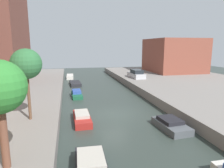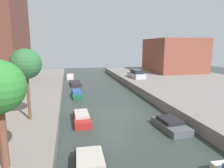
# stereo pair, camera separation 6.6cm
# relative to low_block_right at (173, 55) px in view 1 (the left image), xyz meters

# --- Properties ---
(ground_plane) EXTENTS (84.00, 84.00, 0.00)m
(ground_plane) POSITION_rel_low_block_right_xyz_m (-18.00, -21.45, -4.45)
(ground_plane) COLOR #2D3833
(low_block_right) EXTENTS (10.00, 10.97, 6.90)m
(low_block_right) POSITION_rel_low_block_right_xyz_m (0.00, 0.00, 0.00)
(low_block_right) COLOR brown
(low_block_right) RESTS_ON quay_right
(street_tree_2) EXTENTS (2.19, 2.19, 5.24)m
(street_tree_2) POSITION_rel_low_block_right_xyz_m (-25.05, -23.94, 0.66)
(street_tree_2) COLOR brown
(street_tree_2) RESTS_ON quay_left
(parked_car) EXTENTS (1.98, 4.43, 1.42)m
(parked_car) POSITION_rel_low_block_right_xyz_m (-10.62, -6.64, -2.86)
(parked_car) COLOR #B7B7BC
(parked_car) RESTS_ON quay_right
(moored_boat_left_1) EXTENTS (1.76, 3.71, 0.92)m
(moored_boat_left_1) POSITION_rel_low_block_right_xyz_m (-21.23, -29.96, -4.06)
(moored_boat_left_1) COLOR #232328
(moored_boat_left_1) RESTS_ON ground_plane
(moored_boat_left_2) EXTENTS (1.41, 3.74, 0.78)m
(moored_boat_left_2) POSITION_rel_low_block_right_xyz_m (-21.15, -22.70, -4.11)
(moored_boat_left_2) COLOR maroon
(moored_boat_left_2) RESTS_ON ground_plane
(moored_boat_left_3) EXTENTS (1.35, 3.40, 0.83)m
(moored_boat_left_3) POSITION_rel_low_block_right_xyz_m (-21.17, -13.88, -4.11)
(moored_boat_left_3) COLOR #195638
(moored_boat_left_3) RESTS_ON ground_plane
(moored_boat_left_4) EXTENTS (1.88, 4.21, 0.52)m
(moored_boat_left_4) POSITION_rel_low_block_right_xyz_m (-21.03, -5.94, -4.19)
(moored_boat_left_4) COLOR #232328
(moored_boat_left_4) RESTS_ON ground_plane
(moored_boat_left_5) EXTENTS (1.40, 4.12, 0.69)m
(moored_boat_left_5) POSITION_rel_low_block_right_xyz_m (-21.75, 1.47, -4.10)
(moored_boat_left_5) COLOR beige
(moored_boat_left_5) RESTS_ON ground_plane
(moored_boat_right_2) EXTENTS (1.93, 3.46, 0.82)m
(moored_boat_right_2) POSITION_rel_low_block_right_xyz_m (-14.49, -25.80, -4.10)
(moored_boat_right_2) COLOR #4C5156
(moored_boat_right_2) RESTS_ON ground_plane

